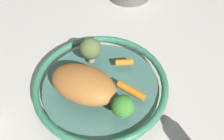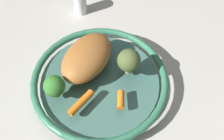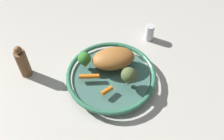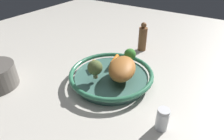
# 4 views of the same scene
# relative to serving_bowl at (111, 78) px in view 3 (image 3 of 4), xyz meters

# --- Properties ---
(ground_plane) EXTENTS (2.16, 2.16, 0.00)m
(ground_plane) POSITION_rel_serving_bowl_xyz_m (0.00, 0.00, -0.02)
(ground_plane) COLOR #B7B2A8
(serving_bowl) EXTENTS (0.32, 0.32, 0.05)m
(serving_bowl) POSITION_rel_serving_bowl_xyz_m (0.00, 0.00, 0.00)
(serving_bowl) COLOR #3D665B
(serving_bowl) RESTS_ON ground_plane
(roast_chicken_piece) EXTENTS (0.18, 0.15, 0.06)m
(roast_chicken_piece) POSITION_rel_serving_bowl_xyz_m (0.00, -0.05, 0.05)
(roast_chicken_piece) COLOR #9F602B
(roast_chicken_piece) RESTS_ON serving_bowl
(baby_carrot_back) EXTENTS (0.07, 0.03, 0.02)m
(baby_carrot_back) POSITION_rel_serving_bowl_xyz_m (0.07, 0.03, 0.03)
(baby_carrot_back) COLOR orange
(baby_carrot_back) RESTS_ON serving_bowl
(baby_carrot_near_rim) EXTENTS (0.04, 0.04, 0.02)m
(baby_carrot_near_rim) POSITION_rel_serving_bowl_xyz_m (-0.00, 0.08, 0.03)
(baby_carrot_near_rim) COLOR orange
(baby_carrot_near_rim) RESTS_ON serving_bowl
(broccoli_floret_edge) EXTENTS (0.05, 0.05, 0.07)m
(broccoli_floret_edge) POSITION_rel_serving_bowl_xyz_m (-0.06, 0.03, 0.06)
(broccoli_floret_edge) COLOR tan
(broccoli_floret_edge) RESTS_ON serving_bowl
(broccoli_floret_mid) EXTENTS (0.05, 0.05, 0.06)m
(broccoli_floret_mid) POSITION_rel_serving_bowl_xyz_m (0.10, -0.02, 0.06)
(broccoli_floret_mid) COLOR #97A966
(broccoli_floret_mid) RESTS_ON serving_bowl
(salt_shaker) EXTENTS (0.04, 0.04, 0.07)m
(salt_shaker) POSITION_rel_serving_bowl_xyz_m (-0.11, -0.24, 0.01)
(salt_shaker) COLOR silver
(salt_shaker) RESTS_ON ground_plane
(pepper_mill) EXTENTS (0.04, 0.04, 0.14)m
(pepper_mill) POSITION_rel_serving_bowl_xyz_m (0.32, 0.02, 0.04)
(pepper_mill) COLOR brown
(pepper_mill) RESTS_ON ground_plane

